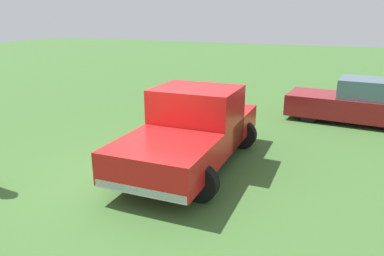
% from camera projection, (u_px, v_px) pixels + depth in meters
% --- Properties ---
extents(ground_plane, '(80.00, 80.00, 0.00)m').
position_uv_depth(ground_plane, '(146.00, 175.00, 7.99)').
color(ground_plane, '#3D662D').
extents(pickup_truck, '(2.45, 4.94, 1.78)m').
position_uv_depth(pickup_truck, '(194.00, 126.00, 8.38)').
color(pickup_truck, black).
rests_on(pickup_truck, ground_plane).
extents(sedan_near, '(4.85, 1.96, 1.45)m').
position_uv_depth(sedan_near, '(367.00, 104.00, 11.65)').
color(sedan_near, black).
rests_on(sedan_near, ground_plane).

